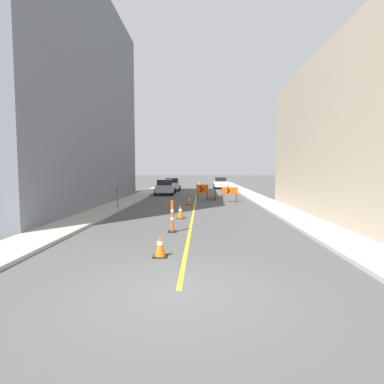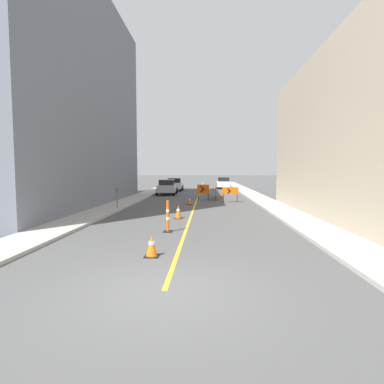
# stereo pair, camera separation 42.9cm
# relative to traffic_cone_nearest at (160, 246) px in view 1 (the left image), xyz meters

# --- Properties ---
(ground_plane) EXTENTS (300.00, 300.00, 0.00)m
(ground_plane) POSITION_rel_traffic_cone_nearest_xyz_m (0.74, -2.51, -0.32)
(ground_plane) COLOR #4C4C4C
(lane_stripe) EXTENTS (0.12, 57.34, 0.01)m
(lane_stripe) POSITION_rel_traffic_cone_nearest_xyz_m (0.74, 26.15, -0.31)
(lane_stripe) COLOR gold
(lane_stripe) RESTS_ON ground_plane
(sidewalk_left) EXTENTS (1.91, 57.34, 0.13)m
(sidewalk_left) POSITION_rel_traffic_cone_nearest_xyz_m (-4.82, 26.15, -0.25)
(sidewalk_left) COLOR #ADA89E
(sidewalk_left) RESTS_ON ground_plane
(sidewalk_right) EXTENTS (1.91, 57.34, 0.13)m
(sidewalk_right) POSITION_rel_traffic_cone_nearest_xyz_m (6.30, 26.15, -0.25)
(sidewalk_right) COLOR #ADA89E
(sidewalk_right) RESTS_ON ground_plane
(building_facade_left) EXTENTS (6.00, 20.28, 15.64)m
(building_facade_left) POSITION_rel_traffic_cone_nearest_xyz_m (-8.78, 12.67, 7.50)
(building_facade_left) COLOR slate
(building_facade_left) RESTS_ON ground_plane
(building_facade_right) EXTENTS (6.00, 15.27, 8.75)m
(building_facade_right) POSITION_rel_traffic_cone_nearest_xyz_m (10.26, 8.29, 4.06)
(building_facade_right) COLOR tan
(building_facade_right) RESTS_ON ground_plane
(traffic_cone_nearest) EXTENTS (0.42, 0.42, 0.64)m
(traffic_cone_nearest) POSITION_rel_traffic_cone_nearest_xyz_m (0.00, 0.00, 0.00)
(traffic_cone_nearest) COLOR black
(traffic_cone_nearest) RESTS_ON ground_plane
(traffic_cone_second) EXTENTS (0.41, 0.41, 0.71)m
(traffic_cone_second) POSITION_rel_traffic_cone_nearest_xyz_m (0.11, 7.06, 0.04)
(traffic_cone_second) COLOR black
(traffic_cone_second) RESTS_ON ground_plane
(traffic_cone_third) EXTENTS (0.41, 0.41, 0.58)m
(traffic_cone_third) POSITION_rel_traffic_cone_nearest_xyz_m (0.30, 13.54, -0.03)
(traffic_cone_third) COLOR black
(traffic_cone_third) RESTS_ON ground_plane
(delineator_post_front) EXTENTS (0.36, 0.36, 1.32)m
(delineator_post_front) POSITION_rel_traffic_cone_nearest_xyz_m (0.01, 3.56, 0.27)
(delineator_post_front) COLOR black
(delineator_post_front) RESTS_ON ground_plane
(arrow_barricade_primary) EXTENTS (1.01, 0.12, 1.35)m
(arrow_barricade_primary) POSITION_rel_traffic_cone_nearest_xyz_m (1.30, 16.79, 0.60)
(arrow_barricade_primary) COLOR #EF560C
(arrow_barricade_primary) RESTS_ON ground_plane
(arrow_barricade_secondary) EXTENTS (1.29, 0.16, 1.21)m
(arrow_barricade_secondary) POSITION_rel_traffic_cone_nearest_xyz_m (3.47, 15.17, 0.56)
(arrow_barricade_secondary) COLOR #EF560C
(arrow_barricade_secondary) RESTS_ON ground_plane
(safety_mesh_fence) EXTENTS (0.24, 4.36, 1.20)m
(safety_mesh_fence) POSITION_rel_traffic_cone_nearest_xyz_m (2.48, 18.33, 0.28)
(safety_mesh_fence) COLOR #EF560C
(safety_mesh_fence) RESTS_ON ground_plane
(parked_car_curb_near) EXTENTS (2.03, 4.39, 1.59)m
(parked_car_curb_near) POSITION_rel_traffic_cone_nearest_xyz_m (-2.60, 22.74, 0.48)
(parked_car_curb_near) COLOR #B7B7BC
(parked_car_curb_near) RESTS_ON ground_plane
(parked_car_curb_mid) EXTENTS (1.95, 4.35, 1.59)m
(parked_car_curb_mid) POSITION_rel_traffic_cone_nearest_xyz_m (-2.44, 28.76, 0.48)
(parked_car_curb_mid) COLOR silver
(parked_car_curb_mid) RESTS_ON ground_plane
(parked_car_curb_far) EXTENTS (1.95, 4.34, 1.59)m
(parked_car_curb_far) POSITION_rel_traffic_cone_nearest_xyz_m (3.90, 33.47, 0.48)
(parked_car_curb_far) COLOR silver
(parked_car_curb_far) RESTS_ON ground_plane
(parking_meter_near_curb) EXTENTS (0.12, 0.11, 1.34)m
(parking_meter_near_curb) POSITION_rel_traffic_cone_nearest_xyz_m (-4.22, 10.42, 0.76)
(parking_meter_near_curb) COLOR #4C4C51
(parking_meter_near_curb) RESTS_ON sidewalk_left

